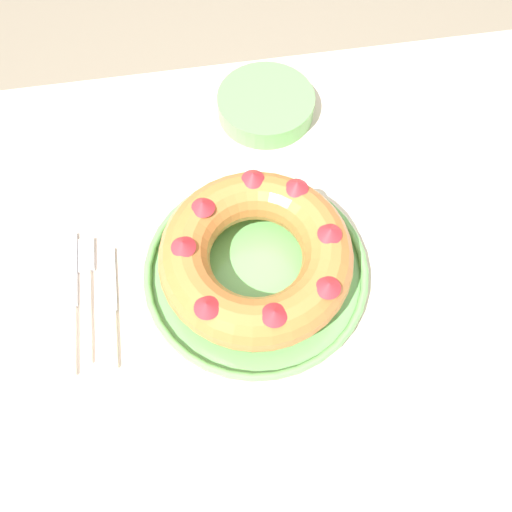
{
  "coord_description": "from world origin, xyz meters",
  "views": [
    {
      "loc": [
        -0.07,
        -0.31,
        1.46
      ],
      "look_at": [
        -0.01,
        0.01,
        0.83
      ],
      "focal_mm": 35.0,
      "sensor_mm": 36.0,
      "label": 1
    }
  ],
  "objects": [
    {
      "name": "serving_dish",
      "position": [
        -0.01,
        0.01,
        0.78
      ],
      "size": [
        0.34,
        0.34,
        0.03
      ],
      "color": "#6BB760",
      "rests_on": "dining_table"
    },
    {
      "name": "bundt_cake",
      "position": [
        -0.01,
        0.01,
        0.83
      ],
      "size": [
        0.28,
        0.28,
        0.09
      ],
      "color": "#C67538",
      "rests_on": "serving_dish"
    },
    {
      "name": "cake_knife",
      "position": [
        -0.24,
        -0.02,
        0.77
      ],
      "size": [
        0.02,
        0.19,
        0.01
      ],
      "rotation": [
        0.0,
        0.0,
        -0.11
      ],
      "color": "white",
      "rests_on": "dining_table"
    },
    {
      "name": "fork",
      "position": [
        -0.27,
        0.02,
        0.77
      ],
      "size": [
        0.02,
        0.2,
        0.01
      ],
      "rotation": [
        0.0,
        0.0,
        -0.03
      ],
      "color": "white",
      "rests_on": "dining_table"
    },
    {
      "name": "serving_knife",
      "position": [
        -0.29,
        -0.01,
        0.77
      ],
      "size": [
        0.02,
        0.23,
        0.01
      ],
      "rotation": [
        0.0,
        0.0,
        0.04
      ],
      "color": "white",
      "rests_on": "dining_table"
    },
    {
      "name": "side_bowl",
      "position": [
        0.06,
        0.32,
        0.79
      ],
      "size": [
        0.17,
        0.17,
        0.04
      ],
      "primitive_type": "cylinder",
      "color": "#6BB760",
      "rests_on": "dining_table"
    },
    {
      "name": "dining_table",
      "position": [
        0.0,
        0.0,
        0.67
      ],
      "size": [
        1.37,
        0.92,
        0.77
      ],
      "color": "beige",
      "rests_on": "ground_plane"
    },
    {
      "name": "ground_plane",
      "position": [
        0.0,
        0.0,
        0.0
      ],
      "size": [
        8.0,
        8.0,
        0.0
      ],
      "primitive_type": "plane",
      "color": "gray"
    }
  ]
}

